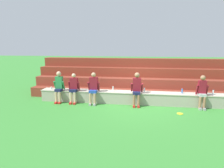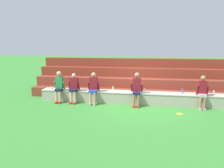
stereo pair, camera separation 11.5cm
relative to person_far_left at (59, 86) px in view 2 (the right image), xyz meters
name	(u,v)px [view 2 (the right image)]	position (x,y,z in m)	size (l,w,h in m)	color
ground_plane	(137,105)	(3.74, 0.04, -0.81)	(80.00, 80.00, 0.00)	#388433
stone_seating_wall	(138,98)	(3.74, 0.32, -0.52)	(9.39, 0.61, 0.56)	#A8A08E
brick_bleachers	(139,81)	(3.74, 2.22, -0.08)	(11.37, 2.33, 1.97)	maroon
person_far_left	(59,86)	(0.00, 0.00, 0.00)	(0.51, 0.51, 1.50)	#DBAD89
person_left_of_center	(74,87)	(0.72, 0.02, -0.06)	(0.54, 0.50, 1.41)	beige
person_center	(93,87)	(1.68, 0.01, -0.02)	(0.55, 0.54, 1.48)	tan
person_right_of_center	(137,88)	(3.68, 0.01, 0.01)	(0.55, 0.56, 1.51)	#996B4C
person_far_right	(202,91)	(6.48, 0.02, -0.03)	(0.49, 0.47, 1.45)	#996B4C
water_bottle_near_left	(144,90)	(4.03, 0.32, -0.14)	(0.07, 0.07, 0.23)	silver
water_bottle_center_gap	(113,89)	(2.56, 0.31, -0.13)	(0.06, 0.06, 0.26)	silver
water_bottle_mid_right	(214,93)	(7.04, 0.32, -0.15)	(0.06, 0.06, 0.23)	silver
water_bottle_near_right	(182,91)	(5.73, 0.37, -0.14)	(0.06, 0.06, 0.24)	blue
plastic_cup_middle	(52,88)	(-0.54, 0.30, -0.20)	(0.08, 0.08, 0.11)	white
frisbee	(180,114)	(5.44, -0.83, -0.81)	(0.24, 0.24, 0.02)	yellow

